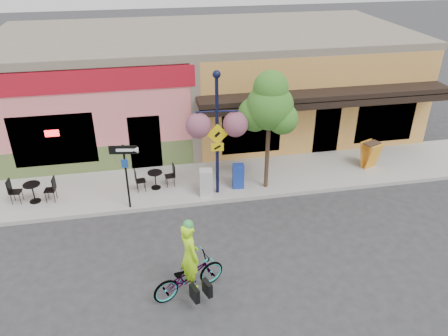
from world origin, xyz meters
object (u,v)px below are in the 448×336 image
newspaper_box_blue (238,176)px  bicycle (189,276)px  newspaper_box_grey (206,182)px  street_tree (268,131)px  building (206,80)px  cyclist_rider (190,263)px  lamp_post (217,135)px  one_way_sign (127,177)px

newspaper_box_blue → bicycle: bearing=-110.1°
newspaper_box_blue → newspaper_box_grey: size_ratio=0.93×
newspaper_box_blue → street_tree: bearing=-2.1°
building → cyclist_rider: 11.27m
cyclist_rider → lamp_post: 4.97m
newspaper_box_blue → cyclist_rider: bearing=-109.6°
cyclist_rider → one_way_sign: size_ratio=0.82×
newspaper_box_grey → bicycle: bearing=-98.8°
bicycle → cyclist_rider: size_ratio=1.05×
cyclist_rider → newspaper_box_blue: 5.29m
lamp_post → street_tree: lamp_post is taller
building → bicycle: 11.33m
cyclist_rider → lamp_post: (1.51, 4.52, 1.41)m
lamp_post → one_way_sign: (-3.07, -0.38, -1.06)m
one_way_sign → newspaper_box_grey: 2.76m
lamp_post → street_tree: (1.80, 0.07, -0.04)m
building → bicycle: size_ratio=9.09×
lamp_post → building: bearing=90.1°
one_way_sign → street_tree: 5.00m
cyclist_rider → newspaper_box_grey: bearing=-34.9°
bicycle → street_tree: street_tree is taller
one_way_sign → newspaper_box_blue: (3.87, 0.60, -0.71)m
building → lamp_post: (-0.61, -6.47, 0.12)m
bicycle → newspaper_box_grey: size_ratio=2.08×
one_way_sign → cyclist_rider: bearing=-60.3°
lamp_post → newspaper_box_grey: size_ratio=4.60×
cyclist_rider → street_tree: street_tree is taller
building → lamp_post: bearing=-95.4°
building → cyclist_rider: (-2.12, -10.99, -1.29)m
building → one_way_sign: size_ratio=7.84×
building → bicycle: (-2.17, -10.99, -1.72)m
bicycle → one_way_sign: size_ratio=0.86×
bicycle → street_tree: size_ratio=0.46×
bicycle → street_tree: bearing=-57.2°
street_tree → cyclist_rider: bearing=-125.8°
cyclist_rider → newspaper_box_grey: 4.61m
building → newspaper_box_grey: size_ratio=18.88×
street_tree → lamp_post: bearing=-177.7°
one_way_sign → newspaper_box_blue: bearing=17.9°
lamp_post → newspaper_box_blue: (0.80, 0.22, -1.77)m
building → bicycle: building is taller
building → street_tree: size_ratio=4.17×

